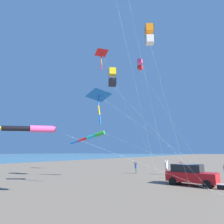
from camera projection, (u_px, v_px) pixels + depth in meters
name	position (u px, v px, depth m)	size (l,w,h in m)	color
ground_plane	(183.00, 176.00, 24.27)	(600.00, 600.00, 0.00)	#756654
parked_car	(190.00, 174.00, 17.56)	(4.47, 2.44, 1.85)	red
cooler_box	(221.00, 187.00, 15.42)	(0.62, 0.42, 0.42)	black
person_adult_flyer	(166.00, 167.00, 25.45)	(0.50, 0.62, 1.91)	#B72833
person_child_green_jacket	(183.00, 169.00, 22.01)	(0.65, 0.68, 1.89)	#B72833
person_bystander_far	(136.00, 167.00, 26.96)	(0.53, 0.59, 1.68)	#3D7F51
kite_box_checkered_midright	(140.00, 64.00, 30.35)	(8.21, 2.00, 17.50)	#EF4C93
kite_box_long_streamer_left	(150.00, 35.00, 11.94)	(0.69, 7.43, 10.80)	orange
kite_windsock_purple_drifting	(92.00, 136.00, 23.72)	(16.61, 3.95, 5.57)	green
kite_windsock_striped_overhead	(29.00, 129.00, 13.17)	(13.04, 10.76, 4.84)	#EF4C93
kite_delta_orange_high_right	(102.00, 53.00, 21.90)	(4.49, 7.96, 14.47)	red
kite_box_green_low_center	(112.00, 77.00, 22.60)	(10.43, 2.55, 12.73)	yellow
kite_delta_long_streamer_right	(99.00, 96.00, 18.48)	(9.14, 13.95, 8.88)	blue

